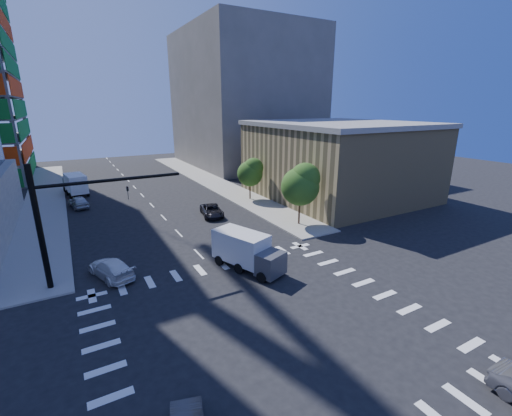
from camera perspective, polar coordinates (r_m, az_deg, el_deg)
ground at (r=21.88m, az=2.05°, el=-19.09°), size 160.00×160.00×0.00m
road_markings at (r=21.87m, az=2.05°, el=-19.08°), size 20.00×20.00×0.01m
sidewalk_ne at (r=60.61m, az=-7.57°, el=4.48°), size 5.00×60.00×0.15m
sidewalk_nw at (r=56.63m, az=-31.71°, el=1.22°), size 5.00×60.00×0.15m
commercial_building at (r=51.09m, az=13.43°, el=7.87°), size 20.50×22.50×10.60m
bg_building_ne at (r=78.95m, az=-2.03°, el=17.61°), size 24.00×30.00×28.00m
signal_mast_nw at (r=27.58m, az=-29.58°, el=-0.87°), size 10.20×0.40×9.00m
tree_south at (r=37.26m, az=7.63°, el=4.02°), size 4.16×4.16×6.82m
tree_north at (r=47.47m, az=-0.83°, el=6.04°), size 3.54×3.52×5.78m
car_nb_far at (r=41.42m, az=-7.38°, el=-0.42°), size 3.12×5.20×1.35m
car_sb_near at (r=29.11m, az=-23.01°, el=-9.23°), size 3.43×5.28×1.42m
car_sb_mid at (r=50.12m, az=-27.47°, el=0.93°), size 2.58×4.78×1.54m
box_truck_near at (r=27.73m, az=-1.09°, el=-7.73°), size 4.25×6.15×2.97m
box_truck_far at (r=57.86m, az=-27.95°, el=3.39°), size 3.36×6.25×3.12m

